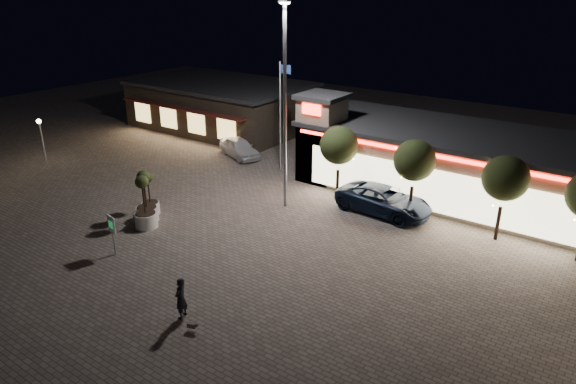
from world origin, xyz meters
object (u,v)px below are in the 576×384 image
Objects in this scene: pedestrian at (181,298)px; planter_mid at (145,211)px; valet_sign at (112,228)px; white_sedan at (239,148)px; pickup_truck at (384,200)px; planter_left at (150,201)px.

pedestrian is 0.59× the size of planter_mid.
valet_sign reaches higher than pedestrian.
pedestrian is 0.85× the size of valet_sign.
pedestrian is 6.98m from valet_sign.
white_sedan is 13.44m from planter_mid.
planter_mid is at bearing 111.28° from valet_sign.
pickup_truck is at bearing 156.92° from pedestrian.
planter_left is at bearing -138.37° from pedestrian.
planter_left reaches higher than valet_sign.
planter_left is 0.84× the size of planter_mid.
pickup_truck is 3.17× the size of pedestrian.
planter_left is at bearing 131.48° from planter_mid.
pedestrian is at bearing 174.74° from pickup_truck.
pedestrian reaches higher than white_sedan.
pedestrian is at bearing -31.40° from planter_mid.
pedestrian reaches higher than pickup_truck.
white_sedan is at bearing 107.86° from valet_sign.
pickup_truck is 1.86× the size of planter_mid.
valet_sign is (1.20, -3.07, 0.55)m from planter_mid.
valet_sign is at bearing -139.56° from white_sedan.
pickup_truck is at bearing 35.88° from planter_left.
planter_mid is (3.93, -12.85, 0.21)m from white_sedan.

